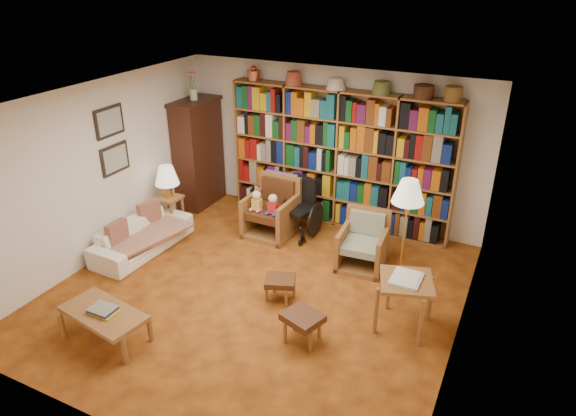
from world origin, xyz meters
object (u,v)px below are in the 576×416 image
Objects in this scene: footstool_a at (280,282)px; coffee_table at (104,315)px; sofa at (142,236)px; side_table_lamp at (170,205)px; armchair_sage at (364,245)px; floor_lamp at (408,196)px; side_table_papers at (406,287)px; armchair_leather at (274,210)px; footstool_b at (302,319)px; wheelchair at (301,209)px.

coffee_table reaches higher than footstool_a.
sofa is 0.82m from side_table_lamp.
armchair_sage is at bearing -68.28° from sofa.
floor_lamp is (3.69, 0.74, 1.08)m from sofa.
side_table_lamp is 0.72× the size of side_table_papers.
sofa is 1.77× the size of armchair_leather.
footstool_a is at bearing 134.45° from footstool_b.
wheelchair reaches higher than sofa.
side_table_papers is at bearing -12.07° from side_table_lamp.
floor_lamp is 1.92m from footstool_a.
armchair_sage is 0.86× the size of wheelchair.
footstool_a is at bearing -60.01° from armchair_leather.
footstool_b is (1.10, -2.34, -0.13)m from wheelchair.
footstool_a is 0.91× the size of footstool_b.
side_table_papers is at bearing 5.92° from footstool_a.
sofa is at bearing 118.80° from coffee_table.
wheelchair is at bearing 106.64° from footstool_a.
armchair_leather is at bearing -160.02° from wheelchair.
wheelchair is 2.59m from footstool_b.
wheelchair is 1.84m from footstool_a.
side_table_lamp is at bearing 112.64° from coffee_table.
coffee_table is at bearing -148.89° from sofa.
coffee_table is at bearing -67.36° from side_table_lamp.
side_table_papers is at bearing 38.06° from footstool_b.
footstool_b is at bearing -92.84° from armchair_sage.
floor_lamp is at bearing 42.91° from coffee_table.
armchair_leather reaches higher than side_table_papers.
sofa is 3.26m from armchair_sage.
side_table_lamp is at bearing 157.78° from footstool_a.
side_table_lamp is 0.35× the size of floor_lamp.
floor_lamp is at bearing 36.74° from footstool_a.
footstool_a is (-1.28, -0.96, -1.06)m from floor_lamp.
armchair_leather is 2.86m from side_table_papers.
wheelchair is at bearing 159.36° from armchair_sage.
armchair_leather is at bearing 169.23° from armchair_sage.
side_table_lamp is 3.90m from floor_lamp.
floor_lamp is at bearing -16.35° from armchair_leather.
armchair_leather is 1.24× the size of side_table_papers.
side_table_lamp reaches higher than sofa.
wheelchair reaches higher than footstool_b.
footstool_a is 2.12m from coffee_table.
floor_lamp is 3.29× the size of footstool_a.
armchair_leather is at bearing 163.65° from floor_lamp.
coffee_table is (-2.00, -0.97, 0.05)m from footstool_b.
footstool_a is at bearing -174.08° from side_table_papers.
side_table_papers is (3.94, -0.06, 0.31)m from sofa.
side_table_lamp is at bearing 9.38° from sofa.
armchair_sage reaches higher than footstool_a.
armchair_leather is 1.97× the size of footstool_a.
floor_lamp is at bearing -0.99° from side_table_lamp.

